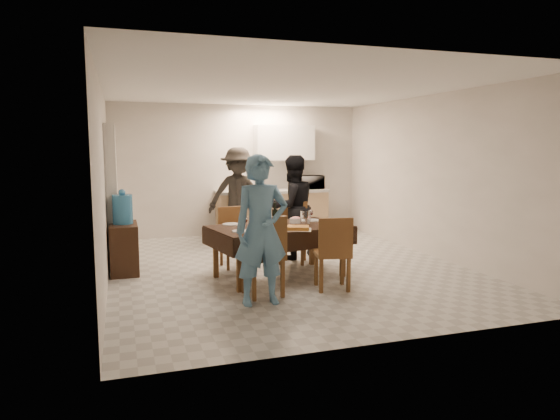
% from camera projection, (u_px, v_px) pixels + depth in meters
% --- Properties ---
extents(floor, '(5.00, 6.00, 0.02)m').
position_uv_depth(floor, '(286.00, 267.00, 7.38)').
color(floor, '#B8B8B3').
rests_on(floor, ground).
extents(ceiling, '(5.00, 6.00, 0.02)m').
position_uv_depth(ceiling, '(287.00, 88.00, 7.05)').
color(ceiling, white).
rests_on(ceiling, wall_back).
extents(wall_back, '(5.00, 0.02, 2.60)m').
position_uv_depth(wall_back, '(239.00, 170.00, 10.05)').
color(wall_back, silver).
rests_on(wall_back, floor).
extents(wall_front, '(5.00, 0.02, 2.60)m').
position_uv_depth(wall_front, '(395.00, 201.00, 4.39)').
color(wall_front, silver).
rests_on(wall_front, floor).
extents(wall_left, '(0.02, 6.00, 2.60)m').
position_uv_depth(wall_left, '(104.00, 183.00, 6.46)').
color(wall_left, silver).
rests_on(wall_left, floor).
extents(wall_right, '(0.02, 6.00, 2.60)m').
position_uv_depth(wall_right, '(434.00, 176.00, 7.98)').
color(wall_right, silver).
rests_on(wall_right, floor).
extents(stub_partition, '(0.15, 1.40, 2.10)m').
position_uv_depth(stub_partition, '(112.00, 194.00, 7.65)').
color(stub_partition, beige).
rests_on(stub_partition, floor).
extents(kitchen_base_cabinet, '(2.20, 0.60, 0.86)m').
position_uv_depth(kitchen_base_cabinet, '(272.00, 214.00, 10.04)').
color(kitchen_base_cabinet, '#9E825E').
rests_on(kitchen_base_cabinet, floor).
extents(kitchen_worktop, '(2.24, 0.64, 0.05)m').
position_uv_depth(kitchen_worktop, '(272.00, 191.00, 9.98)').
color(kitchen_worktop, '#AFAFAA').
rests_on(kitchen_worktop, kitchen_base_cabinet).
extents(upper_cabinet, '(1.20, 0.34, 0.70)m').
position_uv_depth(upper_cabinet, '(284.00, 143.00, 10.08)').
color(upper_cabinet, white).
rests_on(upper_cabinet, wall_back).
extents(dining_table, '(1.97, 1.37, 0.71)m').
position_uv_depth(dining_table, '(279.00, 228.00, 6.75)').
color(dining_table, black).
rests_on(dining_table, floor).
extents(chair_near_left, '(0.49, 0.49, 0.53)m').
position_uv_depth(chair_near_left, '(265.00, 248.00, 5.83)').
color(chair_near_left, brown).
rests_on(chair_near_left, floor).
extents(chair_near_right, '(0.49, 0.50, 0.50)m').
position_uv_depth(chair_near_right, '(335.00, 246.00, 6.11)').
color(chair_near_right, brown).
rests_on(chair_near_right, floor).
extents(chair_far_left, '(0.44, 0.44, 0.48)m').
position_uv_depth(chair_far_left, '(236.00, 232.00, 7.26)').
color(chair_far_left, brown).
rests_on(chair_far_left, floor).
extents(chair_far_right, '(0.56, 0.58, 0.50)m').
position_uv_depth(chair_far_right, '(294.00, 227.00, 7.53)').
color(chair_far_right, brown).
rests_on(chair_far_right, floor).
extents(console, '(0.38, 0.75, 0.70)m').
position_uv_depth(console, '(124.00, 248.00, 7.04)').
color(console, '#332011').
rests_on(console, floor).
extents(water_jug, '(0.27, 0.27, 0.41)m').
position_uv_depth(water_jug, '(123.00, 209.00, 6.97)').
color(water_jug, '#3786BF').
rests_on(water_jug, console).
extents(wine_bottle, '(0.08, 0.08, 0.32)m').
position_uv_depth(wine_bottle, '(275.00, 214.00, 6.76)').
color(wine_bottle, black).
rests_on(wine_bottle, dining_table).
extents(water_pitcher, '(0.13, 0.13, 0.20)m').
position_uv_depth(water_pitcher, '(305.00, 218.00, 6.79)').
color(water_pitcher, white).
rests_on(water_pitcher, dining_table).
extents(savoury_tart, '(0.48, 0.42, 0.05)m').
position_uv_depth(savoury_tart, '(296.00, 228.00, 6.41)').
color(savoury_tart, '#B67635').
rests_on(savoury_tart, dining_table).
extents(salad_bowl, '(0.17, 0.17, 0.07)m').
position_uv_depth(salad_bowl, '(296.00, 221.00, 7.00)').
color(salad_bowl, white).
rests_on(salad_bowl, dining_table).
extents(mushroom_dish, '(0.20, 0.20, 0.03)m').
position_uv_depth(mushroom_dish, '(270.00, 222.00, 6.99)').
color(mushroom_dish, white).
rests_on(mushroom_dish, dining_table).
extents(wine_glass_a, '(0.09, 0.09, 0.20)m').
position_uv_depth(wine_glass_a, '(244.00, 223.00, 6.33)').
color(wine_glass_a, white).
rests_on(wine_glass_a, dining_table).
extents(wine_glass_b, '(0.08, 0.08, 0.17)m').
position_uv_depth(wine_glass_b, '(311.00, 216.00, 7.14)').
color(wine_glass_b, white).
rests_on(wine_glass_b, dining_table).
extents(wine_glass_c, '(0.08, 0.08, 0.18)m').
position_uv_depth(wine_glass_c, '(259.00, 217.00, 6.96)').
color(wine_glass_c, white).
rests_on(wine_glass_c, dining_table).
extents(plate_near_left, '(0.24, 0.24, 0.01)m').
position_uv_depth(plate_near_left, '(241.00, 231.00, 6.28)').
color(plate_near_left, white).
rests_on(plate_near_left, dining_table).
extents(plate_near_right, '(0.27, 0.27, 0.02)m').
position_uv_depth(plate_near_right, '(329.00, 226.00, 6.64)').
color(plate_near_right, white).
rests_on(plate_near_right, dining_table).
extents(plate_far_left, '(0.24, 0.24, 0.01)m').
position_uv_depth(plate_far_left, '(231.00, 224.00, 6.85)').
color(plate_far_left, white).
rests_on(plate_far_left, dining_table).
extents(plate_far_right, '(0.24, 0.24, 0.01)m').
position_uv_depth(plate_far_right, '(313.00, 220.00, 7.21)').
color(plate_far_right, white).
rests_on(plate_far_right, dining_table).
extents(microwave, '(0.50, 0.34, 0.28)m').
position_uv_depth(microwave, '(310.00, 182.00, 10.21)').
color(microwave, white).
rests_on(microwave, kitchen_worktop).
extents(person_near, '(0.62, 0.41, 1.69)m').
position_uv_depth(person_near, '(261.00, 230.00, 5.57)').
color(person_near, '#5586AB').
rests_on(person_near, floor).
extents(person_far, '(0.91, 0.78, 1.64)m').
position_uv_depth(person_far, '(292.00, 207.00, 7.89)').
color(person_far, black).
rests_on(person_far, floor).
extents(person_kitchen, '(1.14, 0.65, 1.76)m').
position_uv_depth(person_kitchen, '(238.00, 195.00, 9.32)').
color(person_kitchen, black).
rests_on(person_kitchen, floor).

